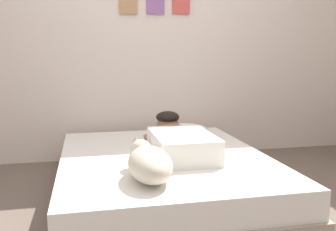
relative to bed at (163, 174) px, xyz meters
The scene contains 8 objects.
ground_plane 0.55m from the bed, 73.85° to the right, with size 13.34×13.34×0.00m, color #66564C.
back_wall 1.59m from the bed, 82.69° to the left, with size 4.67×0.12×2.50m.
bed is the anchor object (origin of this frame).
pillow 0.73m from the bed, 65.31° to the left, with size 0.52×0.32×0.11m, color white.
person_lying 0.29m from the bed, 14.38° to the left, with size 0.43×0.92×0.27m.
dog 0.63m from the bed, 110.68° to the right, with size 0.26×0.57×0.21m.
coffee_cup 0.56m from the bed, 71.03° to the left, with size 0.12×0.09×0.07m.
cell_phone 0.27m from the bed, 169.95° to the right, with size 0.07×0.14×0.01m, color black.
Camera 1 is at (-0.70, -2.18, 1.05)m, focal length 40.03 mm.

